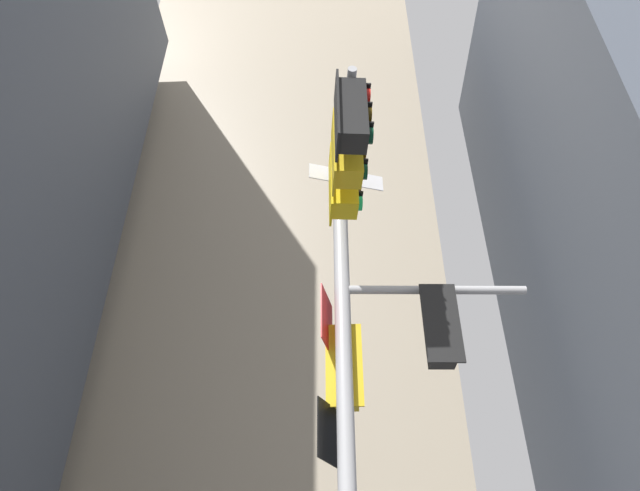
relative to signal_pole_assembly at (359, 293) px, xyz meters
The scene contains 2 objects.
building_mid_block 24.99m from the signal_pole_assembly, 99.30° to the left, with size 14.64×14.64×37.72m, color tan.
signal_pole_assembly is the anchor object (origin of this frame).
Camera 1 is at (-0.01, -7.02, 1.63)m, focal length 33.57 mm.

